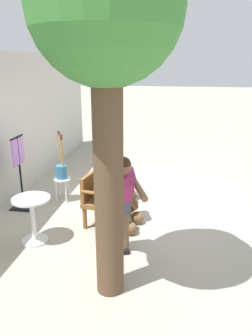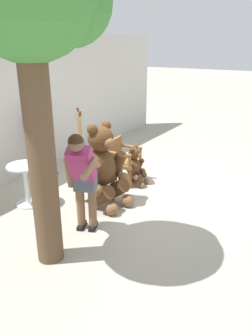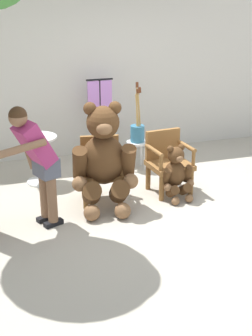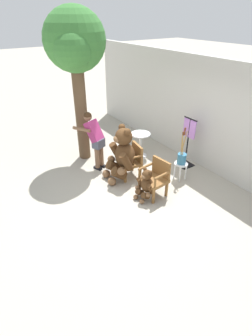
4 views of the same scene
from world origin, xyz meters
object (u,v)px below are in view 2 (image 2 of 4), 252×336
at_px(wooden_chair_right, 122,159).
at_px(teddy_bear_small, 135,166).
at_px(person_visitor, 82,174).
at_px(brush_bucket, 80,145).
at_px(wooden_chair_left, 92,175).
at_px(teddy_bear_large, 103,166).
at_px(round_side_table, 26,180).
at_px(white_stool, 81,158).
at_px(clothing_display_stand, 42,142).

height_order(wooden_chair_right, teddy_bear_small, wooden_chair_right).
distance_m(person_visitor, brush_bucket, 2.28).
xyz_separation_m(wooden_chair_left, teddy_bear_small, (0.98, -0.28, -0.09)).
height_order(wooden_chair_left, teddy_bear_large, teddy_bear_large).
relative_size(wooden_chair_left, round_side_table, 1.19).
xyz_separation_m(wooden_chair_right, person_visitor, (-1.87, -0.54, 0.45)).
xyz_separation_m(teddy_bear_large, teddy_bear_small, (1.00, -0.03, -0.32)).
bearing_deg(brush_bucket, teddy_bear_large, -125.80).
bearing_deg(brush_bucket, white_stool, 86.31).
bearing_deg(wooden_chair_left, round_side_table, 131.29).
bearing_deg(white_stool, wooden_chair_right, -81.57).
distance_m(teddy_bear_large, round_side_table, 1.32).
bearing_deg(person_visitor, white_stool, 40.33).
xyz_separation_m(white_stool, brush_bucket, (-0.00, -0.00, 0.29)).
height_order(wooden_chair_right, brush_bucket, brush_bucket).
xyz_separation_m(teddy_bear_small, round_side_table, (-1.71, 1.11, 0.07)).
height_order(wooden_chair_left, wooden_chair_right, same).
bearing_deg(wooden_chair_right, brush_bucket, 98.47).
relative_size(brush_bucket, clothing_display_stand, 0.69).
bearing_deg(teddy_bear_small, clothing_display_stand, 107.64).
xyz_separation_m(teddy_bear_large, clothing_display_stand, (0.42, 1.81, 0.03)).
relative_size(wooden_chair_left, person_visitor, 0.56).
distance_m(brush_bucket, round_side_table, 1.57).
bearing_deg(brush_bucket, clothing_display_stand, 124.77).
bearing_deg(clothing_display_stand, person_visitor, -121.72).
xyz_separation_m(teddy_bear_large, round_side_table, (-0.70, 1.08, -0.24)).
relative_size(teddy_bear_large, round_side_table, 1.96).
height_order(teddy_bear_large, white_stool, teddy_bear_large).
xyz_separation_m(wooden_chair_left, clothing_display_stand, (0.40, 1.56, 0.26)).
bearing_deg(person_visitor, round_side_table, 82.87).
bearing_deg(brush_bucket, wooden_chair_right, -81.53).
bearing_deg(wooden_chair_left, brush_bucket, 48.16).
bearing_deg(teddy_bear_large, brush_bucket, 54.20).
bearing_deg(clothing_display_stand, wooden_chair_left, -104.27).
bearing_deg(wooden_chair_left, teddy_bear_small, -16.03).
xyz_separation_m(teddy_bear_small, brush_bucket, (-0.15, 1.21, 0.27)).
height_order(wooden_chair_left, person_visitor, person_visitor).
relative_size(wooden_chair_right, white_stool, 1.87).
xyz_separation_m(teddy_bear_large, brush_bucket, (0.85, 1.19, -0.05)).
bearing_deg(clothing_display_stand, white_stool, -55.11).
bearing_deg(white_stool, wooden_chair_left, -131.76).
height_order(teddy_bear_small, person_visitor, person_visitor).
height_order(round_side_table, clothing_display_stand, clothing_display_stand).
bearing_deg(wooden_chair_right, round_side_table, 154.01).
distance_m(teddy_bear_large, white_stool, 1.50).
bearing_deg(white_stool, clothing_display_stand, 124.89).
relative_size(teddy_bear_small, clothing_display_stand, 0.56).
distance_m(wooden_chair_left, person_visitor, 1.14).
relative_size(white_stool, round_side_table, 0.64).
xyz_separation_m(white_stool, round_side_table, (-1.56, -0.10, 0.09)).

